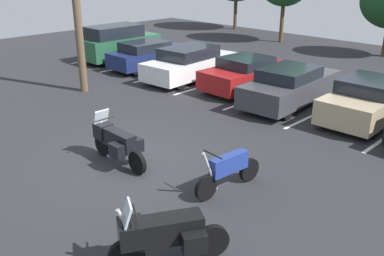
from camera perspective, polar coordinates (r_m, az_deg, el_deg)
name	(u,v)px	position (r m, az deg, el deg)	size (l,w,h in m)	color
ground	(130,162)	(12.26, -8.22, -4.46)	(44.00, 44.00, 0.10)	#262628
motorcycle_touring	(117,141)	(11.88, -9.97, -1.77)	(2.27, 0.87, 1.39)	black
motorcycle_second	(165,234)	(7.98, -3.62, -13.82)	(1.38, 2.03, 1.42)	black
motorcycle_third	(228,170)	(10.42, 4.82, -5.57)	(0.62, 2.07, 1.24)	black
parking_stripes	(238,89)	(18.81, 6.12, 5.17)	(19.04, 5.13, 0.01)	silver
car_green	(119,43)	(24.33, -9.69, 11.08)	(1.86, 4.36, 1.94)	#235638
car_navy	(150,55)	(22.35, -5.64, 9.66)	(1.88, 4.42, 1.40)	navy
car_white	(190,63)	(20.19, -0.27, 8.59)	(2.25, 4.97, 1.52)	white
car_red	(247,73)	(18.67, 7.28, 7.20)	(2.02, 4.35, 1.42)	maroon
car_charcoal	(290,86)	(16.98, 12.94, 5.47)	(2.11, 4.96, 1.47)	#38383D
car_tan	(370,100)	(16.18, 22.55, 3.50)	(2.01, 4.65, 1.49)	tan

